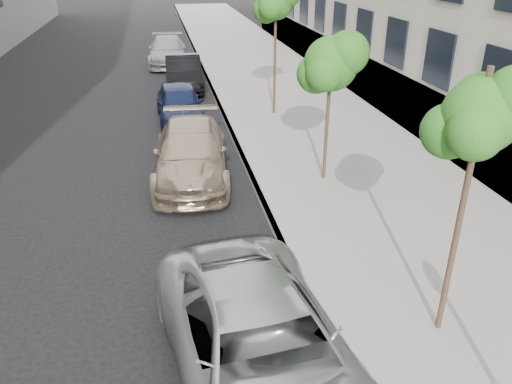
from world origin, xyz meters
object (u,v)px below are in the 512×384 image
object	(u,v)px
tree_mid	(332,64)
sedan_blue	(180,104)
tree_near	(482,116)
tree_far	(276,2)
sedan_rear	(168,51)
sedan_black	(184,73)
minivan	(262,351)
suv	(191,153)

from	to	relation	value
tree_mid	sedan_blue	size ratio (longest dim) A/B	0.97
tree_near	tree_far	xyz separation A→B (m)	(0.00, 13.00, 0.39)
sedan_blue	sedan_rear	size ratio (longest dim) A/B	0.81
sedan_black	sedan_rear	bearing A→B (deg)	96.31
minivan	suv	size ratio (longest dim) A/B	1.08
tree_far	minivan	world-z (taller)	tree_far
minivan	sedan_black	xyz separation A→B (m)	(0.00, 18.74, 0.00)
suv	sedan_blue	distance (m)	5.34
sedan_blue	tree_far	bearing A→B (deg)	-1.35
tree_far	minivan	bearing A→B (deg)	-103.69
sedan_black	sedan_rear	xyz separation A→B (m)	(-0.56, 6.01, -0.01)
tree_far	sedan_rear	bearing A→B (deg)	109.31
tree_far	suv	size ratio (longest dim) A/B	0.98
sedan_black	sedan_rear	size ratio (longest dim) A/B	0.90
tree_far	minivan	xyz separation A→B (m)	(-3.33, -13.66, -3.59)
tree_near	tree_far	world-z (taller)	tree_far
minivan	tree_mid	bearing A→B (deg)	58.66
tree_mid	sedan_blue	xyz separation A→B (m)	(-3.79, 6.47, -2.69)
tree_near	tree_mid	xyz separation A→B (m)	(0.00, 6.50, -0.56)
sedan_black	suv	bearing A→B (deg)	-91.36
suv	tree_mid	bearing A→B (deg)	-11.75
suv	minivan	bearing A→B (deg)	-82.10
tree_far	suv	xyz separation A→B (m)	(-3.76, -5.37, -3.62)
minivan	sedan_black	distance (m)	18.74
tree_near	tree_mid	bearing A→B (deg)	90.00
tree_mid	sedan_rear	xyz separation A→B (m)	(-3.88, 17.59, -2.65)
tree_mid	suv	size ratio (longest dim) A/B	0.80
sedan_blue	sedan_rear	xyz separation A→B (m)	(-0.10, 11.12, 0.04)
suv	sedan_rear	size ratio (longest dim) A/B	0.98
tree_near	tree_mid	distance (m)	6.52
suv	sedan_blue	xyz separation A→B (m)	(-0.03, 5.34, -0.02)
tree_mid	sedan_black	bearing A→B (deg)	106.03
tree_mid	suv	bearing A→B (deg)	163.33
tree_far	sedan_black	xyz separation A→B (m)	(-3.33, 5.08, -3.59)
tree_mid	tree_far	distance (m)	6.57
tree_far	sedan_blue	bearing A→B (deg)	-179.51
tree_near	suv	xyz separation A→B (m)	(-3.76, 7.63, -3.23)
tree_far	suv	world-z (taller)	tree_far
sedan_rear	tree_near	bearing A→B (deg)	-78.33
tree_near	sedan_blue	bearing A→B (deg)	106.28
tree_near	sedan_black	world-z (taller)	tree_near
sedan_blue	sedan_rear	world-z (taller)	sedan_rear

